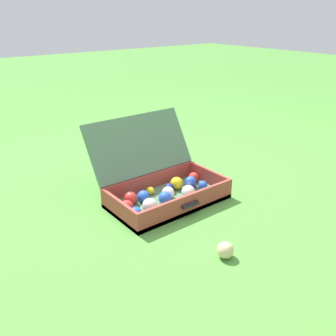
% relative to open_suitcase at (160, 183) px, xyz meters
% --- Properties ---
extents(ground_plane, '(16.00, 16.00, 0.00)m').
position_rel_open_suitcase_xyz_m(ground_plane, '(0.06, -0.11, -0.10)').
color(ground_plane, '#4C8C38').
extents(open_suitcase, '(0.67, 0.59, 0.45)m').
position_rel_open_suitcase_xyz_m(open_suitcase, '(0.00, 0.00, 0.00)').
color(open_suitcase, '#4C7051').
rests_on(open_suitcase, ground).
extents(stray_ball_on_grass, '(0.08, 0.08, 0.08)m').
position_rel_open_suitcase_xyz_m(stray_ball_on_grass, '(-0.12, -0.64, -0.06)').
color(stray_ball_on_grass, '#D1B784').
rests_on(stray_ball_on_grass, ground).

